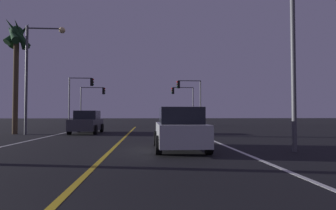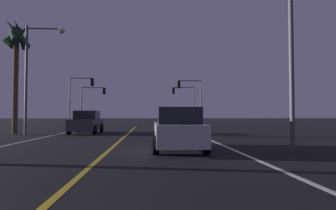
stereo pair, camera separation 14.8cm
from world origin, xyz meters
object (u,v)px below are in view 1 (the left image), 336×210
Objects in this scene: palm_tree_left_mid at (17,43)px; street_lamp_left_mid at (36,65)px; traffic_light_far_left at (93,97)px; car_lead_same_lane at (180,129)px; traffic_light_far_right at (182,97)px; traffic_light_near_right at (189,92)px; traffic_light_near_left at (81,90)px; car_oncoming at (87,122)px; street_lamp_right_near at (278,23)px.

street_lamp_left_mid is at bearing -24.59° from palm_tree_left_mid.
street_lamp_left_mid is 0.91× the size of palm_tree_left_mid.
street_lamp_left_mid is (-0.38, -18.12, 1.10)m from traffic_light_far_left.
traffic_light_far_left is 0.61× the size of palm_tree_left_mid.
traffic_light_far_right is at bearing -7.20° from car_lead_same_lane.
traffic_light_near_right is 1.05× the size of traffic_light_far_right.
car_lead_same_lane is at bearing -41.59° from palm_tree_left_mid.
traffic_light_far_right is 22.05m from street_lamp_left_mid.
traffic_light_near_left reaches higher than traffic_light_far_right.
car_oncoming is at bearing 23.60° from street_lamp_left_mid.
palm_tree_left_mid is at bearing -82.82° from car_oncoming.
traffic_light_near_right is 22.34m from street_lamp_right_near.
street_lamp_right_near reaches higher than traffic_light_near_right.
car_oncoming is 0.56× the size of street_lamp_left_mid.
street_lamp_right_near reaches higher than car_lead_same_lane.
street_lamp_right_near is (3.74, -0.87, 4.13)m from car_lead_same_lane.
car_oncoming is (-5.89, 10.24, 0.00)m from car_lead_same_lane.
street_lamp_left_mid is (-12.52, -18.12, 1.06)m from traffic_light_far_right.
street_lamp_left_mid is (-3.22, -1.41, 4.09)m from car_oncoming.
street_lamp_left_mid is at bearing -90.33° from traffic_light_near_left.
street_lamp_left_mid reaches higher than car_lead_same_lane.
traffic_light_near_right is at bearing 139.97° from car_oncoming.
street_lamp_left_mid is at bearing -91.21° from traffic_light_far_left.
traffic_light_far_left is 0.67× the size of street_lamp_left_mid.
traffic_light_far_right is (12.45, 5.50, -0.32)m from traffic_light_near_left.
palm_tree_left_mid reaches higher than traffic_light_near_left.
palm_tree_left_mid is at bearing 39.50° from traffic_light_near_right.
palm_tree_left_mid reaches higher than car_lead_same_lane.
street_lamp_left_mid is (-0.07, -12.62, 0.74)m from traffic_light_near_left.
car_lead_same_lane is at bearing 82.80° from traffic_light_far_right.
street_lamp_right_near reaches higher than traffic_light_near_left.
car_oncoming is 0.51× the size of palm_tree_left_mid.
car_lead_same_lane and car_oncoming have the same top height.
traffic_light_near_right is 0.70× the size of street_lamp_right_near.
street_lamp_left_mid reaches higher than traffic_light_far_left.
car_oncoming is 0.85× the size of traffic_light_far_left.
traffic_light_near_right is (9.42, 11.21, 3.21)m from car_oncoming.
palm_tree_left_mid is at bearing -96.90° from traffic_light_far_left.
palm_tree_left_mid is (-1.72, 0.79, 1.68)m from street_lamp_left_mid.
traffic_light_far_left reaches higher than car_lead_same_lane.
traffic_light_far_right is 12.14m from traffic_light_far_left.
traffic_light_far_left is (0.31, 5.50, -0.36)m from traffic_light_near_left.
car_oncoming is at bearing 29.94° from car_lead_same_lane.
palm_tree_left_mid is (-14.36, -11.84, 2.56)m from traffic_light_near_right.
palm_tree_left_mid is at bearing 48.41° from car_lead_same_lane.
traffic_light_far_right is 0.68× the size of street_lamp_left_mid.
street_lamp_right_near is (0.33, -27.82, 1.09)m from traffic_light_far_right.
traffic_light_far_left is 17.68m from palm_tree_left_mid.
car_lead_same_lane is 0.85× the size of traffic_light_far_left.
car_oncoming is at bearing -74.32° from traffic_light_near_left.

